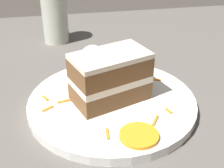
{
  "coord_description": "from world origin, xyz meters",
  "views": [
    {
      "loc": [
        0.12,
        0.47,
        0.36
      ],
      "look_at": [
        0.04,
        0.02,
        0.09
      ],
      "focal_mm": 50.0,
      "sensor_mm": 36.0,
      "label": 1
    }
  ],
  "objects_px": {
    "plate": "(112,103)",
    "orange_garnish": "(139,135)",
    "cake_slice": "(110,77)",
    "cream_dollop": "(93,58)",
    "drinking_glass": "(55,22)"
  },
  "relations": [
    {
      "from": "plate",
      "to": "orange_garnish",
      "type": "xyz_separation_m",
      "value": [
        -0.02,
        0.11,
        0.01
      ]
    },
    {
      "from": "cake_slice",
      "to": "cream_dollop",
      "type": "relative_size",
      "value": 2.6
    },
    {
      "from": "cake_slice",
      "to": "orange_garnish",
      "type": "distance_m",
      "value": 0.12
    },
    {
      "from": "cake_slice",
      "to": "plate",
      "type": "bearing_deg",
      "value": -143.24
    },
    {
      "from": "orange_garnish",
      "to": "drinking_glass",
      "type": "distance_m",
      "value": 0.45
    },
    {
      "from": "plate",
      "to": "cream_dollop",
      "type": "distance_m",
      "value": 0.12
    },
    {
      "from": "cream_dollop",
      "to": "orange_garnish",
      "type": "distance_m",
      "value": 0.23
    },
    {
      "from": "orange_garnish",
      "to": "cake_slice",
      "type": "bearing_deg",
      "value": -78.03
    },
    {
      "from": "cream_dollop",
      "to": "orange_garnish",
      "type": "bearing_deg",
      "value": 100.18
    },
    {
      "from": "cake_slice",
      "to": "cream_dollop",
      "type": "distance_m",
      "value": 0.11
    },
    {
      "from": "plate",
      "to": "drinking_glass",
      "type": "height_order",
      "value": "drinking_glass"
    },
    {
      "from": "plate",
      "to": "orange_garnish",
      "type": "height_order",
      "value": "orange_garnish"
    },
    {
      "from": "plate",
      "to": "cake_slice",
      "type": "distance_m",
      "value": 0.05
    },
    {
      "from": "drinking_glass",
      "to": "cake_slice",
      "type": "bearing_deg",
      "value": 104.76
    },
    {
      "from": "cake_slice",
      "to": "drinking_glass",
      "type": "bearing_deg",
      "value": -4.91
    }
  ]
}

